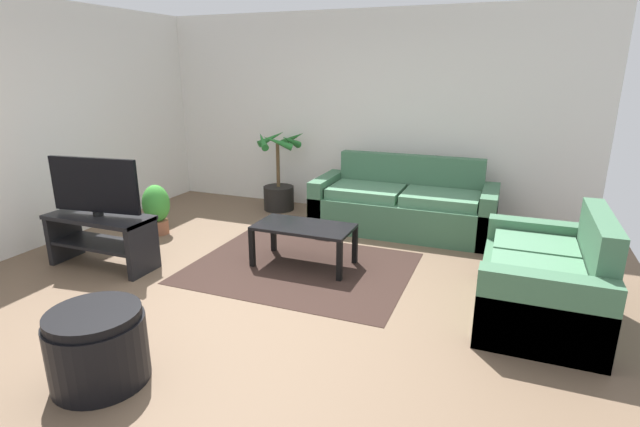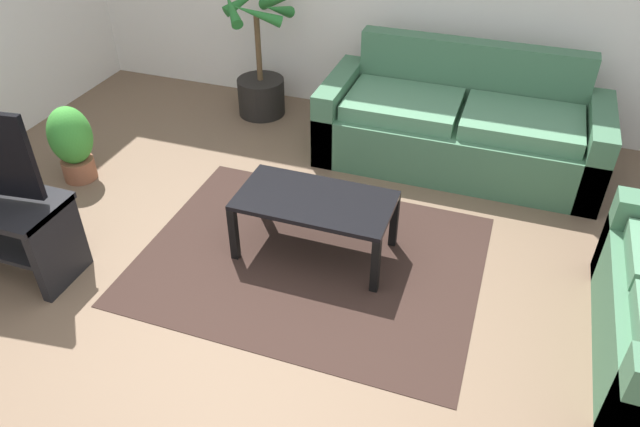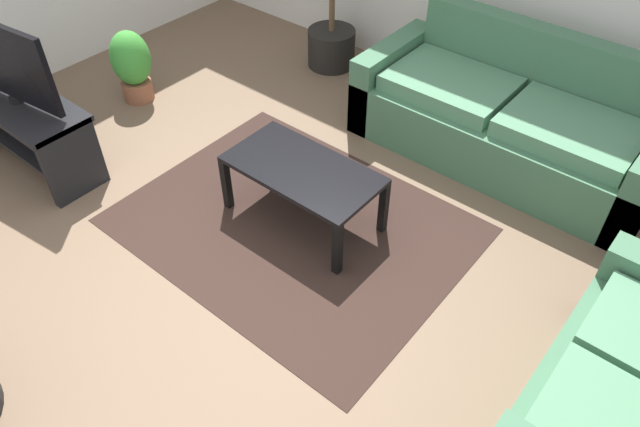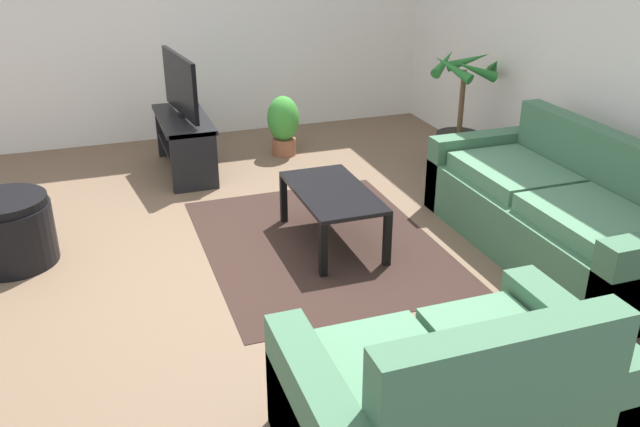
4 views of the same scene
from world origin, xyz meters
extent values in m
plane|color=brown|center=(0.00, 0.00, 0.00)|extent=(6.60, 6.60, 0.00)
cube|color=silver|center=(0.00, 3.00, 1.35)|extent=(6.00, 0.06, 2.70)
cube|color=silver|center=(-3.00, 0.00, 1.35)|extent=(0.06, 6.00, 2.70)
cube|color=#3F6B4C|center=(0.75, 2.25, 0.21)|extent=(2.19, 0.90, 0.42)
cube|color=#3F6B4C|center=(0.75, 2.62, 0.66)|extent=(1.83, 0.16, 0.48)
cube|color=#3F6B4C|center=(-0.26, 2.25, 0.31)|extent=(0.18, 0.90, 0.62)
cube|color=#3F6B4C|center=(1.76, 2.25, 0.31)|extent=(0.18, 0.90, 0.62)
cube|color=#4F7F5D|center=(0.29, 2.20, 0.48)|extent=(0.88, 0.66, 0.12)
cube|color=#4F7F5D|center=(1.21, 2.20, 0.48)|extent=(0.88, 0.66, 0.12)
cube|color=#3F6B4C|center=(2.25, 0.55, 0.21)|extent=(0.90, 1.46, 0.42)
cube|color=#3F6B4C|center=(2.62, 0.55, 0.66)|extent=(0.16, 1.10, 0.48)
cube|color=#3F6B4C|center=(2.25, -0.09, 0.31)|extent=(0.90, 0.18, 0.62)
cube|color=#3F6B4C|center=(2.25, 1.19, 0.31)|extent=(0.90, 0.18, 0.62)
cube|color=#4F7F5D|center=(2.20, 0.28, 0.48)|extent=(0.66, 0.51, 0.12)
cube|color=#4F7F5D|center=(2.20, 0.83, 0.48)|extent=(0.66, 0.51, 0.12)
cube|color=black|center=(-1.85, 0.01, 0.52)|extent=(1.10, 0.45, 0.04)
cube|color=black|center=(-1.85, 0.01, 0.25)|extent=(1.02, 0.39, 0.03)
cube|color=black|center=(-2.37, 0.01, 0.27)|extent=(0.06, 0.41, 0.54)
cube|color=black|center=(-1.33, 0.01, 0.27)|extent=(0.06, 0.41, 0.54)
cube|color=black|center=(-1.85, 0.01, 0.86)|extent=(0.97, 0.16, 0.54)
cube|color=teal|center=(-1.85, 0.03, 0.86)|extent=(0.91, 0.12, 0.49)
cylinder|color=black|center=(-1.85, 0.01, 0.56)|extent=(0.10, 0.10, 0.04)
cube|color=black|center=(0.05, 0.81, 0.41)|extent=(1.00, 0.53, 0.03)
cube|color=black|center=(-0.43, 0.57, 0.20)|extent=(0.05, 0.05, 0.40)
cube|color=black|center=(0.52, 0.57, 0.20)|extent=(0.05, 0.05, 0.40)
cube|color=black|center=(-0.43, 1.05, 0.20)|extent=(0.05, 0.05, 0.40)
cube|color=black|center=(0.52, 1.05, 0.20)|extent=(0.05, 0.05, 0.40)
cube|color=black|center=(0.05, 0.71, 0.00)|extent=(2.20, 1.70, 0.01)
cylinder|color=black|center=(-1.11, 2.55, 0.17)|extent=(0.43, 0.43, 0.34)
cylinder|color=brown|center=(-1.11, 2.55, 0.65)|extent=(0.05, 0.05, 0.62)
cone|color=#256F2C|center=(-0.89, 2.52, 1.00)|extent=(0.15, 0.45, 0.25)
cone|color=#256F2C|center=(-0.98, 2.78, 1.00)|extent=(0.51, 0.34, 0.29)
cone|color=#256F2C|center=(-1.27, 2.68, 1.00)|extent=(0.35, 0.39, 0.24)
cone|color=#256F2C|center=(-1.27, 2.42, 1.00)|extent=(0.34, 0.39, 0.24)
cone|color=#256F2C|center=(-1.01, 2.37, 1.00)|extent=(0.42, 0.28, 0.24)
cylinder|color=brown|center=(-2.01, 1.04, 0.09)|extent=(0.25, 0.25, 0.17)
ellipsoid|color=green|center=(-2.01, 1.04, 0.38)|extent=(0.33, 0.33, 0.46)
cylinder|color=black|center=(-0.41, -1.46, 0.22)|extent=(0.61, 0.61, 0.44)
cylinder|color=black|center=(-0.41, -1.46, 0.47)|extent=(0.58, 0.58, 0.06)
camera|label=1|loc=(1.93, -3.45, 1.96)|focal=27.10mm
camera|label=2|loc=(1.10, -2.11, 2.61)|focal=33.69mm
camera|label=3|loc=(1.98, -1.36, 2.76)|focal=33.17mm
camera|label=4|loc=(4.38, -0.81, 2.33)|focal=37.92mm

